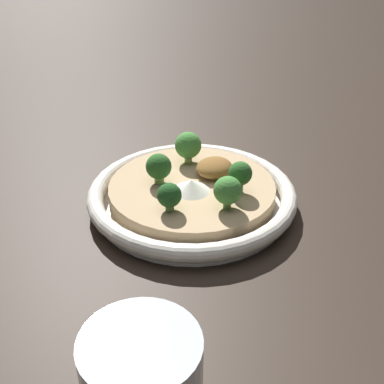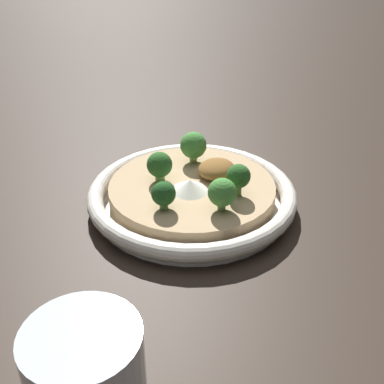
% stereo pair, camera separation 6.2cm
% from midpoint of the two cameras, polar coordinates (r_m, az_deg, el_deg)
% --- Properties ---
extents(ground_plane, '(6.00, 6.00, 0.00)m').
position_cam_midpoint_polar(ground_plane, '(0.63, -2.81, -1.73)').
color(ground_plane, '#2D231C').
extents(risotto_bowl, '(0.27, 0.27, 0.03)m').
position_cam_midpoint_polar(risotto_bowl, '(0.62, -2.85, -0.38)').
color(risotto_bowl, silver).
rests_on(risotto_bowl, ground_plane).
extents(cheese_sprinkle, '(0.05, 0.05, 0.02)m').
position_cam_midpoint_polar(cheese_sprinkle, '(0.59, -3.06, 0.71)').
color(cheese_sprinkle, white).
rests_on(cheese_sprinkle, risotto_bowl).
extents(crispy_onion_garnish, '(0.05, 0.05, 0.02)m').
position_cam_midpoint_polar(crispy_onion_garnish, '(0.63, -0.15, 2.84)').
color(crispy_onion_garnish, brown).
rests_on(crispy_onion_garnish, risotto_bowl).
extents(broccoli_back_right, '(0.03, 0.03, 0.04)m').
position_cam_midpoint_polar(broccoli_back_right, '(0.55, 1.07, 0.05)').
color(broccoli_back_right, '#668E47').
rests_on(broccoli_back_right, risotto_bowl).
extents(broccoli_front_right, '(0.03, 0.03, 0.04)m').
position_cam_midpoint_polar(broccoli_front_right, '(0.61, -6.88, 2.86)').
color(broccoli_front_right, '#759E4C').
rests_on(broccoli_front_right, risotto_bowl).
extents(broccoli_right, '(0.03, 0.03, 0.03)m').
position_cam_midpoint_polar(broccoli_right, '(0.55, -5.91, -0.54)').
color(broccoli_right, '#668E47').
rests_on(broccoli_right, risotto_bowl).
extents(broccoli_left, '(0.04, 0.04, 0.04)m').
position_cam_midpoint_polar(broccoli_left, '(0.65, -3.18, 5.44)').
color(broccoli_left, '#84A856').
rests_on(broccoli_left, risotto_bowl).
extents(broccoli_back, '(0.03, 0.03, 0.04)m').
position_cam_midpoint_polar(broccoli_back, '(0.58, 2.72, 2.04)').
color(broccoli_back, '#668E47').
rests_on(broccoli_back, risotto_bowl).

